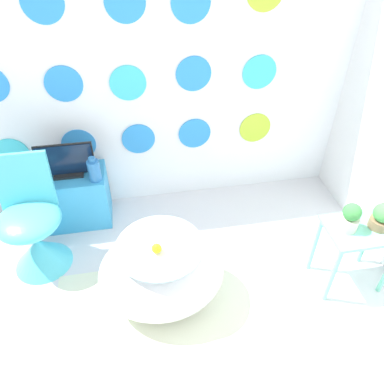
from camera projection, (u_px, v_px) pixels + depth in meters
name	position (u px, v px, depth m)	size (l,w,h in m)	color
wall_back_dotted	(129.00, 55.00, 2.66)	(4.46, 0.05, 2.60)	white
rug	(159.00, 312.00, 2.53)	(1.40, 0.85, 0.01)	silver
bathtub	(162.00, 272.00, 2.45)	(0.82, 0.67, 0.54)	white
rubber_duck	(157.00, 248.00, 2.21)	(0.06, 0.07, 0.07)	yellow
chair	(35.00, 236.00, 2.69)	(0.44, 0.44, 0.88)	#4CC6DB
tv_cabinet	(75.00, 198.00, 3.09)	(0.54, 0.35, 0.47)	#389ED6
tv	(66.00, 162.00, 2.86)	(0.43, 0.12, 0.28)	black
vase	(94.00, 170.00, 2.83)	(0.09, 0.09, 0.20)	#2D72B7
side_table	(358.00, 239.00, 2.48)	(0.46, 0.33, 0.53)	#72D8B7
potted_plant_left	(350.00, 217.00, 2.35)	(0.12, 0.12, 0.20)	beige
potted_plant_right	(382.00, 217.00, 2.36)	(0.13, 0.13, 0.18)	#8C6B4C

